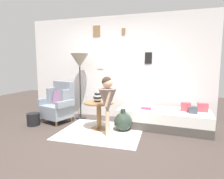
{
  "coord_description": "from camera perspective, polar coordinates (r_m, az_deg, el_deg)",
  "views": [
    {
      "loc": [
        1.19,
        -2.78,
        1.34
      ],
      "look_at": [
        0.15,
        0.95,
        0.85
      ],
      "focal_mm": 29.82,
      "sensor_mm": 36.0,
      "label": 1
    }
  ],
  "objects": [
    {
      "name": "side_table",
      "position": [
        3.97,
        -4.04,
        -6.14
      ],
      "size": [
        0.62,
        0.62,
        0.59
      ],
      "color": "olive",
      "rests_on": "ground"
    },
    {
      "name": "floor_lamp",
      "position": [
        4.77,
        -9.88,
        8.21
      ],
      "size": [
        0.44,
        0.44,
        1.65
      ],
      "color": "black",
      "rests_on": "ground"
    },
    {
      "name": "daybed",
      "position": [
        4.24,
        15.41,
        -8.66
      ],
      "size": [
        1.97,
        0.99,
        0.4
      ],
      "color": "#4C4742",
      "rests_on": "ground"
    },
    {
      "name": "pillow_head",
      "position": [
        4.29,
        26.04,
        -4.97
      ],
      "size": [
        0.21,
        0.13,
        0.18
      ],
      "primitive_type": "cube",
      "rotation": [
        0.0,
        0.0,
        -0.05
      ],
      "color": "#D64C56",
      "rests_on": "daybed"
    },
    {
      "name": "rug",
      "position": [
        3.92,
        -3.32,
        -12.71
      ],
      "size": [
        1.63,
        1.38,
        0.01
      ],
      "primitive_type": "cube",
      "color": "silver",
      "rests_on": "ground"
    },
    {
      "name": "book_on_daybed",
      "position": [
        4.18,
        10.45,
        -5.68
      ],
      "size": [
        0.22,
        0.16,
        0.03
      ],
      "primitive_type": "cube",
      "rotation": [
        0.0,
        0.0,
        0.0
      ],
      "color": "#AE3367",
      "rests_on": "daybed"
    },
    {
      "name": "gallery_wall",
      "position": [
        4.88,
        1.47,
        6.75
      ],
      "size": [
        4.8,
        0.12,
        2.6
      ],
      "color": "silver",
      "rests_on": "ground"
    },
    {
      "name": "pillow_mid",
      "position": [
        4.06,
        23.63,
        -5.75
      ],
      "size": [
        0.18,
        0.14,
        0.14
      ],
      "primitive_type": "cube",
      "rotation": [
        0.0,
        0.0,
        -0.14
      ],
      "color": "#474C56",
      "rests_on": "daybed"
    },
    {
      "name": "vase_striped",
      "position": [
        3.95,
        -4.44,
        -2.34
      ],
      "size": [
        0.18,
        0.18,
        0.24
      ],
      "color": "black",
      "rests_on": "side_table"
    },
    {
      "name": "person_child",
      "position": [
        3.49,
        -1.42,
        -2.8
      ],
      "size": [
        0.34,
        0.34,
        1.15
      ],
      "color": "#D8AD8E",
      "rests_on": "ground"
    },
    {
      "name": "ground_plane",
      "position": [
        3.31,
        -7.25,
        -16.74
      ],
      "size": [
        12.0,
        12.0,
        0.0
      ],
      "primitive_type": "plane",
      "color": "#423833"
    },
    {
      "name": "magazine_basket",
      "position": [
        4.63,
        -22.97,
        -8.39
      ],
      "size": [
        0.28,
        0.28,
        0.28
      ],
      "primitive_type": "cylinder",
      "color": "black",
      "rests_on": "ground"
    },
    {
      "name": "demijohn_near",
      "position": [
        3.92,
        3.39,
        -9.78
      ],
      "size": [
        0.38,
        0.38,
        0.46
      ],
      "color": "#2D3D33",
      "rests_on": "ground"
    },
    {
      "name": "pillow_back",
      "position": [
        4.2,
        21.66,
        -4.97
      ],
      "size": [
        0.21,
        0.14,
        0.18
      ],
      "primitive_type": "cube",
      "rotation": [
        0.0,
        0.0,
        -0.12
      ],
      "color": "#D64C56",
      "rests_on": "daybed"
    },
    {
      "name": "armchair",
      "position": [
        4.67,
        -15.93,
        -4.2
      ],
      "size": [
        0.87,
        0.76,
        0.97
      ],
      "color": "#9E7042",
      "rests_on": "ground"
    }
  ]
}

